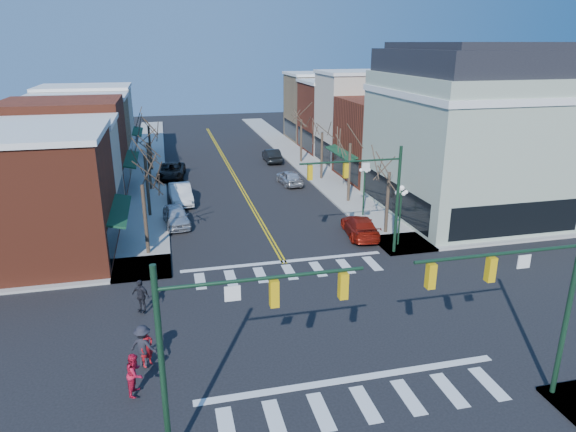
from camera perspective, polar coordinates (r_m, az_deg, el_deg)
ground at (r=26.14m, az=3.47°, el=-11.82°), size 160.00×160.00×0.00m
sidewalk_left at (r=43.57m, az=-15.50°, el=0.40°), size 3.50×70.00×0.15m
sidewalk_right at (r=46.21m, az=6.67°, el=2.02°), size 3.50×70.00×0.15m
bldg_left_brick_a at (r=35.58m, az=-27.22°, el=1.51°), size 10.00×8.50×8.00m
bldg_left_stucco_a at (r=42.96m, az=-24.97°, el=4.17°), size 10.00×7.00×7.50m
bldg_left_brick_b at (r=50.56m, az=-23.44°, el=6.92°), size 10.00×9.00×8.50m
bldg_left_tan at (r=58.64m, az=-22.17°, el=8.18°), size 10.00×7.50×7.80m
bldg_left_stucco_b at (r=66.20m, az=-21.30°, el=9.52°), size 10.00×8.00×8.20m
bldg_right_brick_a at (r=53.03m, az=11.63°, el=8.29°), size 10.00×8.50×8.00m
bldg_right_stucco at (r=59.89m, az=8.56°, el=10.60°), size 10.00×7.00×10.00m
bldg_right_brick_b at (r=66.94m, az=6.12°, el=10.89°), size 10.00×8.00×8.50m
bldg_right_tan at (r=74.43m, az=4.04°, el=11.93°), size 10.00×8.00×9.00m
victorian_corner at (r=43.36m, az=19.35°, el=8.92°), size 12.25×14.25×13.30m
traffic_mast_near_left at (r=16.53m, az=-7.51°, el=-12.67°), size 6.60×0.28×7.20m
traffic_mast_near_right at (r=20.58m, az=25.19°, el=-7.79°), size 6.60×0.28×7.20m
traffic_mast_far_right at (r=32.54m, az=9.22°, el=3.23°), size 6.60×0.28×7.20m
lamppost_corner at (r=35.06m, az=12.40°, el=1.18°), size 0.36×0.36×4.33m
lamppost_midblock at (r=40.76m, az=8.49°, el=3.88°), size 0.36×0.36×4.33m
tree_left_a at (r=34.29m, az=-15.55°, el=-0.50°), size 0.24×0.24×4.76m
tree_left_b at (r=41.91m, az=-15.34°, el=3.19°), size 0.24×0.24×5.04m
tree_left_c at (r=49.74m, az=-15.15°, el=5.31°), size 0.24×0.24×4.55m
tree_left_d at (r=57.53m, az=-15.05°, el=7.26°), size 0.24×0.24×4.90m
tree_right_a at (r=37.49m, az=10.98°, el=1.38°), size 0.24×0.24×4.62m
tree_right_b at (r=44.53m, az=6.81°, el=4.73°), size 0.24×0.24×5.18m
tree_right_c at (r=51.94m, az=3.76°, el=6.64°), size 0.24×0.24×4.83m
tree_right_d at (r=59.47m, az=1.47°, el=8.28°), size 0.24×0.24×4.97m
car_left_near at (r=39.88m, az=-12.33°, el=-0.01°), size 2.20×4.55×1.50m
car_left_mid at (r=45.40m, az=-11.83°, el=2.42°), size 2.04×5.11×1.65m
car_left_far at (r=54.00m, az=-12.84°, el=4.89°), size 3.17×5.84×1.55m
car_right_near at (r=37.25m, az=8.01°, el=-1.14°), size 2.66×5.21×1.45m
car_right_mid at (r=50.38m, az=0.16°, el=4.33°), size 2.10×4.43×1.47m
car_right_far at (r=60.20m, az=-1.81°, el=6.74°), size 1.68×4.64×1.52m
pedestrian_red_a at (r=23.22m, az=-15.44°, el=-13.94°), size 0.74×0.70×1.70m
pedestrian_red_b at (r=21.74m, az=-16.63°, el=-16.44°), size 0.88×1.01×1.76m
pedestrian_dark_a at (r=27.49m, az=-16.06°, el=-8.51°), size 1.09×0.95×1.76m
pedestrian_dark_b at (r=23.20m, az=-15.78°, el=-13.72°), size 1.41×1.19×1.90m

